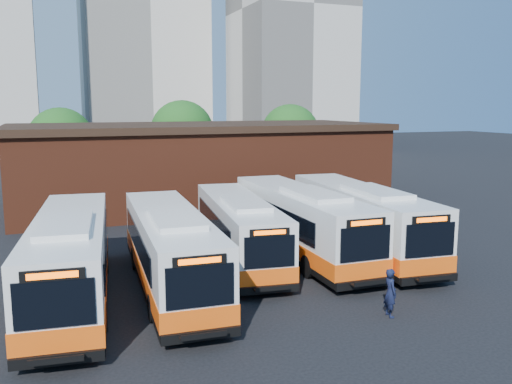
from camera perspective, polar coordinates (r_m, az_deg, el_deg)
name	(u,v)px	position (r m, az deg, el deg)	size (l,w,h in m)	color
ground	(315,275)	(25.70, 6.26, -8.71)	(220.00, 220.00, 0.00)	black
bus_farwest	(71,261)	(23.18, -18.91, -6.93)	(4.15, 13.39, 3.60)	white
bus_west	(170,253)	(23.66, -9.00, -6.31)	(3.43, 13.03, 3.51)	white
bus_midwest	(239,231)	(27.59, -1.80, -4.15)	(4.01, 12.39, 3.33)	white
bus_mideast	(301,224)	(28.54, 4.71, -3.42)	(3.09, 13.49, 3.65)	white
bus_east	(360,221)	(29.71, 10.93, -3.05)	(3.99, 13.62, 3.66)	white
transit_worker	(390,293)	(21.17, 13.95, -10.24)	(0.67, 0.44, 1.85)	black
depot_building	(200,163)	(43.42, -5.94, 3.02)	(28.60, 12.60, 6.40)	#622917
tree_west	(61,140)	(53.76, -19.83, 5.19)	(6.00, 6.00, 7.65)	#382314
tree_mid	(182,132)	(57.30, -7.78, 6.29)	(6.56, 6.56, 8.36)	#382314
tree_east	(290,134)	(58.11, 3.60, 6.15)	(6.24, 6.24, 7.96)	#382314
tower_right	(290,10)	(100.11, 3.65, 18.61)	(18.00, 18.00, 49.20)	beige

